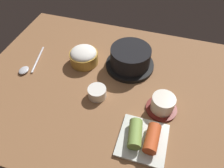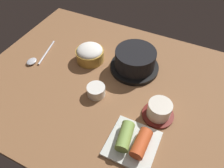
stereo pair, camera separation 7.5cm
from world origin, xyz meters
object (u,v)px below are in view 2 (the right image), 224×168
(stone_pot, at_px, (135,60))
(banchan_cup_center, at_px, (96,90))
(rice_bowl, at_px, (90,53))
(spoon, at_px, (37,58))
(kimchi_plate, at_px, (133,141))
(tea_cup_with_saucer, at_px, (159,110))

(stone_pot, relative_size, banchan_cup_center, 2.95)
(rice_bowl, relative_size, spoon, 0.65)
(stone_pot, relative_size, kimchi_plate, 1.33)
(rice_bowl, bearing_deg, spoon, -154.36)
(stone_pot, height_order, tea_cup_with_saucer, stone_pot)
(stone_pot, xyz_separation_m, rice_bowl, (-0.18, -0.03, -0.01))
(banchan_cup_center, xyz_separation_m, spoon, (-0.31, 0.05, -0.01))
(rice_bowl, height_order, tea_cup_with_saucer, rice_bowl)
(banchan_cup_center, bearing_deg, spoon, 170.15)
(stone_pot, relative_size, spoon, 1.09)
(banchan_cup_center, relative_size, kimchi_plate, 0.45)
(spoon, bearing_deg, tea_cup_with_saucer, -4.82)
(rice_bowl, distance_m, kimchi_plate, 0.41)
(banchan_cup_center, bearing_deg, rice_bowl, 126.17)
(rice_bowl, xyz_separation_m, spoon, (-0.20, -0.10, -0.03))
(rice_bowl, height_order, banchan_cup_center, rice_bowl)
(tea_cup_with_saucer, relative_size, kimchi_plate, 0.73)
(rice_bowl, height_order, spoon, rice_bowl)
(tea_cup_with_saucer, bearing_deg, spoon, 175.18)
(kimchi_plate, relative_size, spoon, 0.82)
(stone_pot, xyz_separation_m, spoon, (-0.39, -0.13, -0.04))
(stone_pot, height_order, kimchi_plate, stone_pot)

